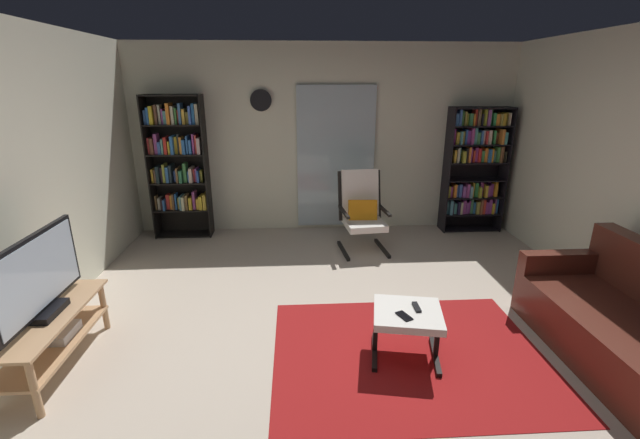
{
  "coord_description": "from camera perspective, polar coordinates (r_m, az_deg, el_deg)",
  "views": [
    {
      "loc": [
        -0.42,
        -3.09,
        2.11
      ],
      "look_at": [
        -0.18,
        0.99,
        0.75
      ],
      "focal_mm": 23.58,
      "sensor_mm": 36.0,
      "label": 1
    }
  ],
  "objects": [
    {
      "name": "ground_plane",
      "position": [
        3.77,
        3.72,
        -15.72
      ],
      "size": [
        7.02,
        7.02,
        0.0
      ],
      "primitive_type": "plane",
      "color": "beige"
    },
    {
      "name": "wall_back",
      "position": [
        6.06,
        0.6,
        10.73
      ],
      "size": [
        5.6,
        0.06,
        2.6
      ],
      "primitive_type": "cube",
      "color": "silver",
      "rests_on": "ground"
    },
    {
      "name": "glass_door_panel",
      "position": [
        6.05,
        2.16,
        8.3
      ],
      "size": [
        1.1,
        0.01,
        2.0
      ],
      "primitive_type": "cube",
      "color": "silver"
    },
    {
      "name": "area_rug",
      "position": [
        3.64,
        11.88,
        -17.41
      ],
      "size": [
        2.17,
        1.68,
        0.01
      ],
      "primitive_type": "cube",
      "color": "maroon",
      "rests_on": "ground"
    },
    {
      "name": "tv_stand",
      "position": [
        3.87,
        -32.66,
        -12.7
      ],
      "size": [
        0.42,
        1.14,
        0.46
      ],
      "color": "tan",
      "rests_on": "ground"
    },
    {
      "name": "television",
      "position": [
        3.67,
        -33.93,
        -6.64
      ],
      "size": [
        0.2,
        1.03,
        0.61
      ],
      "color": "black",
      "rests_on": "tv_stand"
    },
    {
      "name": "bookshelf_near_tv",
      "position": [
        6.07,
        -18.64,
        7.49
      ],
      "size": [
        0.77,
        0.3,
        1.94
      ],
      "color": "black",
      "rests_on": "ground"
    },
    {
      "name": "bookshelf_near_sofa",
      "position": [
        6.4,
        20.25,
        6.84
      ],
      "size": [
        0.85,
        0.3,
        1.76
      ],
      "color": "black",
      "rests_on": "ground"
    },
    {
      "name": "leather_sofa",
      "position": [
        4.09,
        37.08,
        -11.83
      ],
      "size": [
        0.85,
        1.77,
        0.86
      ],
      "color": "#55251B",
      "rests_on": "ground"
    },
    {
      "name": "lounge_armchair",
      "position": [
        5.42,
        5.72,
        1.42
      ],
      "size": [
        0.62,
        0.7,
        1.02
      ],
      "color": "black",
      "rests_on": "ground"
    },
    {
      "name": "ottoman",
      "position": [
        3.43,
        11.77,
        -13.06
      ],
      "size": [
        0.6,
        0.57,
        0.41
      ],
      "color": "white",
      "rests_on": "ground"
    },
    {
      "name": "tv_remote",
      "position": [
        3.44,
        12.97,
        -11.5
      ],
      "size": [
        0.04,
        0.14,
        0.02
      ],
      "primitive_type": "cube",
      "rotation": [
        0.0,
        0.0,
        -0.01
      ],
      "color": "black",
      "rests_on": "ottoman"
    },
    {
      "name": "cell_phone",
      "position": [
        3.31,
        11.35,
        -12.72
      ],
      "size": [
        0.12,
        0.16,
        0.01
      ],
      "primitive_type": "cube",
      "rotation": [
        0.0,
        0.0,
        0.41
      ],
      "color": "black",
      "rests_on": "ottoman"
    },
    {
      "name": "wall_clock",
      "position": [
        5.94,
        -8.03,
        15.73
      ],
      "size": [
        0.29,
        0.03,
        0.29
      ],
      "color": "silver"
    }
  ]
}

